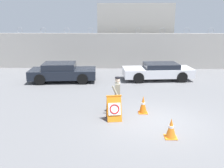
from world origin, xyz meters
TOP-DOWN VIEW (x-y plane):
  - ground_plane at (0.00, 0.00)m, footprint 90.00×90.00m
  - perimeter_wall at (0.00, 11.15)m, footprint 36.00×0.30m
  - building_block at (-0.12, 16.01)m, footprint 6.68×6.87m
  - barricade_sign at (-1.77, 0.15)m, footprint 0.69×0.74m
  - security_guard at (-1.64, 0.94)m, footprint 0.37×0.61m
  - traffic_cone_near at (0.30, -1.42)m, footprint 0.44×0.44m
  - traffic_cone_mid at (-0.48, 0.95)m, footprint 0.40×0.40m
  - parked_car_front_coupe at (-5.36, 6.59)m, footprint 4.50×2.26m
  - parked_car_rear_sedan at (1.12, 7.19)m, footprint 4.82×2.26m

SIDE VIEW (x-z plane):
  - ground_plane at x=0.00m, z-range 0.00..0.00m
  - traffic_cone_near at x=0.30m, z-range 0.00..0.73m
  - traffic_cone_mid at x=-0.48m, z-range 0.00..0.79m
  - barricade_sign at x=-1.77m, z-range 0.00..1.06m
  - parked_car_rear_sedan at x=1.12m, z-range 0.03..1.18m
  - parked_car_front_coupe at x=-5.36m, z-range 0.01..1.26m
  - security_guard at x=-1.64m, z-range 0.08..1.74m
  - perimeter_wall at x=0.00m, z-range -0.22..3.14m
  - building_block at x=-0.12m, z-range 0.00..5.36m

